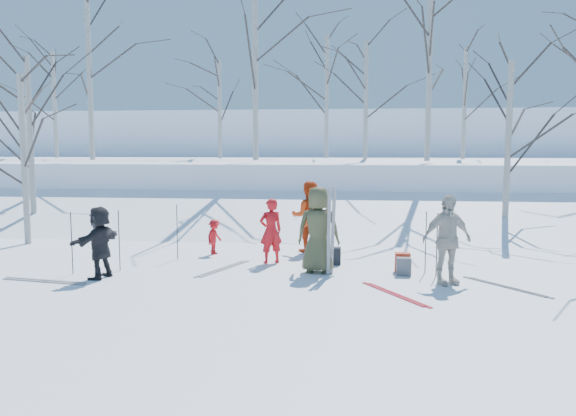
# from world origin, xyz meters

# --- Properties ---
(ground) EXTENTS (120.00, 120.00, 0.00)m
(ground) POSITION_xyz_m (0.00, 0.00, 0.00)
(ground) COLOR white
(ground) RESTS_ON ground
(snow_ramp) EXTENTS (70.00, 9.49, 4.12)m
(snow_ramp) POSITION_xyz_m (0.00, 7.00, 0.15)
(snow_ramp) COLOR white
(snow_ramp) RESTS_ON ground
(snow_plateau) EXTENTS (70.00, 18.00, 2.20)m
(snow_plateau) POSITION_xyz_m (0.00, 17.00, 1.00)
(snow_plateau) COLOR white
(snow_plateau) RESTS_ON ground
(far_hill) EXTENTS (90.00, 30.00, 6.00)m
(far_hill) POSITION_xyz_m (0.00, 38.00, 2.00)
(far_hill) COLOR white
(far_hill) RESTS_ON ground
(skier_olive_center) EXTENTS (0.96, 0.67, 1.88)m
(skier_olive_center) POSITION_xyz_m (0.76, 0.56, 0.94)
(skier_olive_center) COLOR #424429
(skier_olive_center) RESTS_ON ground
(skier_red_north) EXTENTS (0.66, 0.58, 1.52)m
(skier_red_north) POSITION_xyz_m (-0.40, 1.46, 0.76)
(skier_red_north) COLOR red
(skier_red_north) RESTS_ON ground
(skier_redor_behind) EXTENTS (0.95, 0.77, 1.83)m
(skier_redor_behind) POSITION_xyz_m (0.37, 3.00, 0.92)
(skier_redor_behind) COLOR red
(skier_redor_behind) RESTS_ON ground
(skier_red_seated) EXTENTS (0.48, 0.65, 0.89)m
(skier_red_seated) POSITION_xyz_m (-1.98, 2.37, 0.44)
(skier_red_seated) COLOR red
(skier_red_seated) RESTS_ON ground
(skier_cream_east) EXTENTS (1.14, 0.79, 1.79)m
(skier_cream_east) POSITION_xyz_m (3.34, -0.20, 0.90)
(skier_cream_east) COLOR beige
(skier_cream_east) RESTS_ON ground
(skier_grey_west) EXTENTS (0.76, 1.46, 1.51)m
(skier_grey_west) POSITION_xyz_m (-3.71, -0.44, 0.75)
(skier_grey_west) COLOR black
(skier_grey_west) RESTS_ON ground
(dog) EXTENTS (0.62, 0.61, 0.51)m
(dog) POSITION_xyz_m (0.65, 2.06, 0.25)
(dog) COLOR black
(dog) RESTS_ON ground
(upright_ski_left) EXTENTS (0.10, 0.16, 1.90)m
(upright_ski_left) POSITION_xyz_m (1.00, 0.27, 0.95)
(upright_ski_left) COLOR silver
(upright_ski_left) RESTS_ON ground
(upright_ski_right) EXTENTS (0.14, 0.23, 1.89)m
(upright_ski_right) POSITION_xyz_m (1.08, 0.38, 0.95)
(upright_ski_right) COLOR silver
(upright_ski_right) RESTS_ON ground
(ski_pair_a) EXTENTS (1.49, 2.04, 0.02)m
(ski_pair_a) POSITION_xyz_m (-1.37, 0.67, 0.01)
(ski_pair_a) COLOR silver
(ski_pair_a) RESTS_ON ground
(ski_pair_b) EXTENTS (1.88, 2.08, 0.02)m
(ski_pair_b) POSITION_xyz_m (2.27, -1.14, 0.01)
(ski_pair_b) COLOR red
(ski_pair_b) RESTS_ON ground
(ski_pair_c) EXTENTS (2.04, 2.09, 0.02)m
(ski_pair_c) POSITION_xyz_m (4.46, -0.35, 0.01)
(ski_pair_c) COLOR silver
(ski_pair_c) RESTS_ON ground
(ski_pair_d) EXTENTS (0.79, 1.96, 0.02)m
(ski_pair_d) POSITION_xyz_m (-4.73, -0.86, 0.01)
(ski_pair_d) COLOR silver
(ski_pair_d) RESTS_ON ground
(ski_pole_a) EXTENTS (0.02, 0.02, 1.34)m
(ski_pole_a) POSITION_xyz_m (0.87, 2.80, 0.67)
(ski_pole_a) COLOR black
(ski_pole_a) RESTS_ON ground
(ski_pole_b) EXTENTS (0.02, 0.02, 1.34)m
(ski_pole_b) POSITION_xyz_m (3.07, 0.78, 0.67)
(ski_pole_b) COLOR black
(ski_pole_b) RESTS_ON ground
(ski_pole_c) EXTENTS (0.02, 0.02, 1.34)m
(ski_pole_c) POSITION_xyz_m (-3.61, 0.29, 0.67)
(ski_pole_c) COLOR black
(ski_pole_c) RESTS_ON ground
(ski_pole_d) EXTENTS (0.02, 0.02, 1.34)m
(ski_pole_d) POSITION_xyz_m (-2.71, 1.63, 0.67)
(ski_pole_d) COLOR black
(ski_pole_d) RESTS_ON ground
(ski_pole_e) EXTENTS (0.02, 0.02, 1.34)m
(ski_pole_e) POSITION_xyz_m (-3.85, -0.41, 0.67)
(ski_pole_e) COLOR black
(ski_pole_e) RESTS_ON ground
(ski_pole_f) EXTENTS (0.02, 0.02, 1.34)m
(ski_pole_f) POSITION_xyz_m (0.55, 2.47, 0.67)
(ski_pole_f) COLOR black
(ski_pole_f) RESTS_ON ground
(ski_pole_g) EXTENTS (0.02, 0.02, 1.34)m
(ski_pole_g) POSITION_xyz_m (-4.46, -0.17, 0.67)
(ski_pole_g) COLOR black
(ski_pole_g) RESTS_ON ground
(ski_pole_h) EXTENTS (0.02, 0.02, 1.34)m
(ski_pole_h) POSITION_xyz_m (3.25, 0.46, 0.67)
(ski_pole_h) COLOR black
(ski_pole_h) RESTS_ON ground
(backpack_red) EXTENTS (0.32, 0.22, 0.42)m
(backpack_red) POSITION_xyz_m (2.59, 0.80, 0.21)
(backpack_red) COLOR #B5311B
(backpack_red) RESTS_ON ground
(backpack_grey) EXTENTS (0.30, 0.20, 0.38)m
(backpack_grey) POSITION_xyz_m (2.58, 0.48, 0.19)
(backpack_grey) COLOR #4E4F55
(backpack_grey) RESTS_ON ground
(backpack_dark) EXTENTS (0.34, 0.24, 0.40)m
(backpack_dark) POSITION_xyz_m (1.07, 1.45, 0.20)
(backpack_dark) COLOR black
(backpack_dark) RESTS_ON ground
(birch_plateau_a) EXTENTS (3.90, 3.90, 4.71)m
(birch_plateau_a) POSITION_xyz_m (6.28, 13.51, 4.56)
(birch_plateau_a) COLOR silver
(birch_plateau_a) RESTS_ON snow_plateau
(birch_plateau_c) EXTENTS (4.11, 4.11, 5.01)m
(birch_plateau_c) POSITION_xyz_m (-12.58, 14.31, 4.70)
(birch_plateau_c) COLOR silver
(birch_plateau_c) RESTS_ON snow_plateau
(birch_plateau_d) EXTENTS (3.88, 3.88, 4.69)m
(birch_plateau_d) POSITION_xyz_m (2.05, 11.51, 4.54)
(birch_plateau_d) COLOR silver
(birch_plateau_d) RESTS_ON snow_plateau
(birch_plateau_e) EXTENTS (4.59, 4.59, 5.69)m
(birch_plateau_e) POSITION_xyz_m (0.34, 15.20, 5.05)
(birch_plateau_e) COLOR silver
(birch_plateau_e) RESTS_ON snow_plateau
(birch_plateau_g) EXTENTS (3.68, 3.68, 4.40)m
(birch_plateau_g) POSITION_xyz_m (-4.43, 13.71, 4.40)
(birch_plateau_g) COLOR silver
(birch_plateau_g) RESTS_ON snow_plateau
(birch_plateau_h) EXTENTS (5.10, 5.10, 6.43)m
(birch_plateau_h) POSITION_xyz_m (-8.91, 10.35, 5.42)
(birch_plateau_h) COLOR silver
(birch_plateau_h) RESTS_ON snow_plateau
(birch_plateau_i) EXTENTS (5.39, 5.39, 6.85)m
(birch_plateau_i) POSITION_xyz_m (4.28, 9.89, 5.62)
(birch_plateau_i) COLOR silver
(birch_plateau_i) RESTS_ON snow_plateau
(birch_plateau_j) EXTENTS (5.87, 5.87, 7.53)m
(birch_plateau_j) POSITION_xyz_m (-2.25, 10.45, 5.96)
(birch_plateau_j) COLOR silver
(birch_plateau_j) RESTS_ON snow_plateau
(birch_edge_a) EXTENTS (3.90, 3.90, 4.71)m
(birch_edge_a) POSITION_xyz_m (-7.59, 3.34, 2.36)
(birch_edge_a) COLOR silver
(birch_edge_a) RESTS_ON ground
(birch_edge_d) EXTENTS (4.54, 4.54, 5.64)m
(birch_edge_d) POSITION_xyz_m (-8.91, 5.93, 2.82)
(birch_edge_d) COLOR silver
(birch_edge_d) RESTS_ON ground
(birch_edge_e) EXTENTS (4.29, 4.29, 5.26)m
(birch_edge_e) POSITION_xyz_m (6.15, 6.14, 2.63)
(birch_edge_e) COLOR silver
(birch_edge_e) RESTS_ON ground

